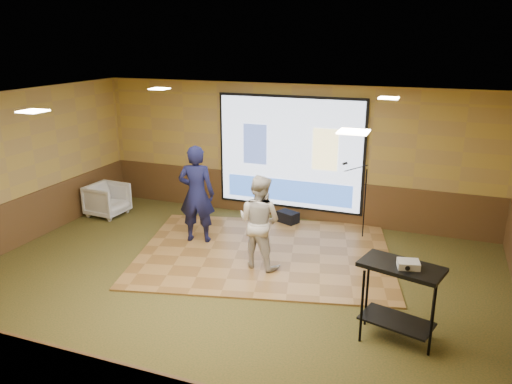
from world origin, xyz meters
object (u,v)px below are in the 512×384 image
at_px(player_right, 259,222).
at_px(av_table, 400,286).
at_px(projector_screen, 289,154).
at_px(dance_floor, 265,252).
at_px(banquet_chair, 107,200).
at_px(projector, 408,264).
at_px(player_left, 197,194).
at_px(mic_stand, 361,215).
at_px(duffel_bag, 288,218).

xyz_separation_m(player_right, av_table, (2.51, -1.43, -0.07)).
distance_m(projector_screen, av_table, 4.98).
distance_m(dance_floor, banquet_chair, 4.18).
xyz_separation_m(player_right, projector, (2.59, -1.48, 0.28)).
height_order(dance_floor, player_left, player_left).
xyz_separation_m(projector_screen, mic_stand, (1.73, -0.64, -0.98)).
bearing_deg(mic_stand, dance_floor, -140.92).
bearing_deg(duffel_bag, mic_stand, -8.98).
height_order(projector, duffel_bag, projector).
bearing_deg(av_table, player_left, 152.80).
relative_size(av_table, mic_stand, 0.70).
bearing_deg(mic_stand, projector_screen, 156.71).
relative_size(player_right, projector, 6.10).
bearing_deg(player_right, banquet_chair, -5.79).
distance_m(av_table, duffel_bag, 4.61).
xyz_separation_m(dance_floor, banquet_chair, (-4.11, 0.73, 0.35)).
bearing_deg(duffel_bag, banquet_chair, -166.92).
bearing_deg(dance_floor, duffel_bag, 92.01).
height_order(av_table, projector, projector).
bearing_deg(av_table, mic_stand, 107.02).
bearing_deg(dance_floor, projector_screen, 94.66).
distance_m(player_right, duffel_bag, 2.39).
bearing_deg(dance_floor, player_right, -79.59).
height_order(dance_floor, projector, projector).
bearing_deg(player_left, projector, 139.62).
distance_m(player_left, mic_stand, 3.34).
height_order(player_left, duffel_bag, player_left).
bearing_deg(dance_floor, av_table, -37.76).
height_order(av_table, mic_stand, mic_stand).
xyz_separation_m(player_left, banquet_chair, (-2.66, 0.67, -0.64)).
bearing_deg(projector, player_right, 138.01).
height_order(mic_stand, banquet_chair, mic_stand).
distance_m(player_left, banquet_chair, 2.82).
relative_size(player_left, banquet_chair, 2.39).
relative_size(projector_screen, dance_floor, 0.71).
relative_size(projector_screen, projector, 12.11).
bearing_deg(av_table, player_right, 150.23).
bearing_deg(player_left, dance_floor, 164.48).
relative_size(dance_floor, projector, 17.11).
distance_m(projector_screen, duffel_bag, 1.40).
bearing_deg(duffel_bag, player_left, -130.69).
bearing_deg(player_left, av_table, 139.66).
relative_size(projector_screen, duffel_bag, 7.53).
bearing_deg(mic_stand, player_left, -158.82).
bearing_deg(projector, banquet_chair, 145.36).
distance_m(projector_screen, dance_floor, 2.52).
xyz_separation_m(dance_floor, projector, (2.70, -2.07, 1.14)).
relative_size(projector_screen, mic_stand, 2.11).
height_order(player_right, mic_stand, player_right).
distance_m(projector, duffel_bag, 4.76).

